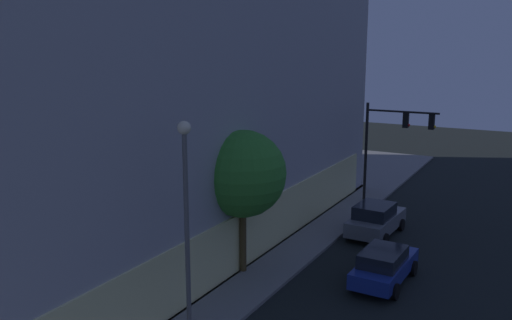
{
  "coord_description": "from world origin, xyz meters",
  "views": [
    {
      "loc": [
        -9.36,
        -3.73,
        9.84
      ],
      "look_at": [
        7.52,
        5.65,
        5.78
      ],
      "focal_mm": 38.2,
      "sensor_mm": 36.0,
      "label": 1
    }
  ],
  "objects_px": {
    "sidewalk_tree": "(243,174)",
    "car_blue": "(384,265)",
    "traffic_light_far_corner": "(393,134)",
    "modern_building": "(51,65)",
    "car_grey": "(376,219)",
    "street_lamp_sidewalk": "(186,204)"
  },
  "relations": [
    {
      "from": "traffic_light_far_corner",
      "to": "street_lamp_sidewalk",
      "type": "bearing_deg",
      "value": 175.48
    },
    {
      "from": "sidewalk_tree",
      "to": "car_blue",
      "type": "bearing_deg",
      "value": -70.27
    },
    {
      "from": "sidewalk_tree",
      "to": "modern_building",
      "type": "bearing_deg",
      "value": 80.83
    },
    {
      "from": "street_lamp_sidewalk",
      "to": "car_blue",
      "type": "xyz_separation_m",
      "value": [
        7.8,
        -4.42,
        -4.04
      ]
    },
    {
      "from": "street_lamp_sidewalk",
      "to": "sidewalk_tree",
      "type": "relative_size",
      "value": 1.18
    },
    {
      "from": "modern_building",
      "to": "sidewalk_tree",
      "type": "height_order",
      "value": "modern_building"
    },
    {
      "from": "modern_building",
      "to": "car_grey",
      "type": "xyz_separation_m",
      "value": [
        5.47,
        -17.44,
        -7.91
      ]
    },
    {
      "from": "modern_building",
      "to": "car_grey",
      "type": "bearing_deg",
      "value": -72.58
    },
    {
      "from": "modern_building",
      "to": "car_blue",
      "type": "bearing_deg",
      "value": -90.57
    },
    {
      "from": "car_blue",
      "to": "car_grey",
      "type": "relative_size",
      "value": 0.99
    },
    {
      "from": "sidewalk_tree",
      "to": "car_blue",
      "type": "height_order",
      "value": "sidewalk_tree"
    },
    {
      "from": "car_blue",
      "to": "sidewalk_tree",
      "type": "bearing_deg",
      "value": 109.73
    },
    {
      "from": "modern_building",
      "to": "car_blue",
      "type": "xyz_separation_m",
      "value": [
        -0.19,
        -19.53,
        -7.98
      ]
    },
    {
      "from": "traffic_light_far_corner",
      "to": "sidewalk_tree",
      "type": "height_order",
      "value": "traffic_light_far_corner"
    },
    {
      "from": "traffic_light_far_corner",
      "to": "sidewalk_tree",
      "type": "xyz_separation_m",
      "value": [
        -13.31,
        2.78,
        -0.05
      ]
    },
    {
      "from": "car_blue",
      "to": "car_grey",
      "type": "distance_m",
      "value": 6.04
    },
    {
      "from": "car_blue",
      "to": "street_lamp_sidewalk",
      "type": "bearing_deg",
      "value": 150.46
    },
    {
      "from": "sidewalk_tree",
      "to": "car_blue",
      "type": "relative_size",
      "value": 1.42
    },
    {
      "from": "traffic_light_far_corner",
      "to": "street_lamp_sidewalk",
      "type": "distance_m",
      "value": 19.12
    },
    {
      "from": "sidewalk_tree",
      "to": "car_grey",
      "type": "xyz_separation_m",
      "value": [
        7.71,
        -3.6,
        -3.64
      ]
    },
    {
      "from": "car_blue",
      "to": "traffic_light_far_corner",
      "type": "bearing_deg",
      "value": 14.49
    },
    {
      "from": "modern_building",
      "to": "traffic_light_far_corner",
      "type": "relative_size",
      "value": 4.76
    }
  ]
}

